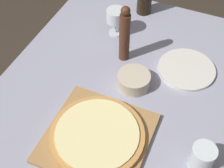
{
  "coord_description": "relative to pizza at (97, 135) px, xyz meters",
  "views": [
    {
      "loc": [
        0.3,
        -0.74,
        1.75
      ],
      "look_at": [
        -0.01,
        -0.02,
        0.84
      ],
      "focal_mm": 50.0,
      "sensor_mm": 36.0,
      "label": 1
    }
  ],
  "objects": [
    {
      "name": "dining_table",
      "position": [
        -0.03,
        0.23,
        -0.13
      ],
      "size": [
        0.96,
        1.31,
        0.78
      ],
      "color": "#9393A8",
      "rests_on": "ground_plane"
    },
    {
      "name": "cutting_board",
      "position": [
        0.0,
        -0.0,
        -0.02
      ],
      "size": [
        0.36,
        0.36,
        0.02
      ],
      "color": "#A87A47",
      "rests_on": "dining_table"
    },
    {
      "name": "pizza",
      "position": [
        0.0,
        0.0,
        0.0
      ],
      "size": [
        0.34,
        0.34,
        0.02
      ],
      "color": "#C68947",
      "rests_on": "cutting_board"
    },
    {
      "name": "pepper_mill",
      "position": [
        -0.07,
        0.42,
        0.1
      ],
      "size": [
        0.05,
        0.05,
        0.27
      ],
      "color": "#4C2819",
      "rests_on": "dining_table"
    },
    {
      "name": "wine_glass",
      "position": [
        -0.17,
        0.56,
        0.06
      ],
      "size": [
        0.09,
        0.09,
        0.13
      ],
      "color": "silver",
      "rests_on": "dining_table"
    },
    {
      "name": "small_bowl",
      "position": [
        0.03,
        0.29,
        -0.0
      ],
      "size": [
        0.13,
        0.13,
        0.06
      ],
      "color": "beige",
      "rests_on": "dining_table"
    },
    {
      "name": "drinking_tumbler",
      "position": [
        0.36,
        0.05,
        0.02
      ],
      "size": [
        0.08,
        0.08,
        0.1
      ],
      "color": "silver",
      "rests_on": "dining_table"
    },
    {
      "name": "dinner_plate",
      "position": [
        0.21,
        0.46,
        -0.02
      ],
      "size": [
        0.24,
        0.24,
        0.01
      ],
      "color": "silver",
      "rests_on": "dining_table"
    }
  ]
}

